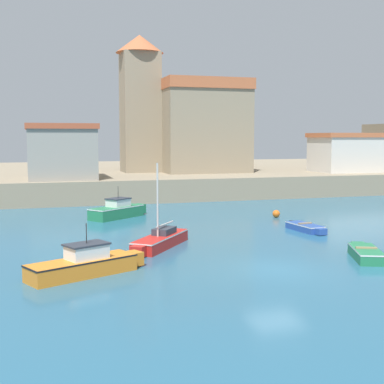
{
  "coord_description": "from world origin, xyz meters",
  "views": [
    {
      "loc": [
        -10.72,
        -22.12,
        6.12
      ],
      "look_at": [
        0.81,
        16.24,
        2.0
      ],
      "focal_mm": 50.0,
      "sensor_mm": 36.0,
      "label": 1
    }
  ],
  "objects": [
    {
      "name": "dinghy_green_3",
      "position": [
        5.3,
        0.72,
        0.3
      ],
      "size": [
        2.31,
        3.75,
        0.63
      ],
      "color": "#237A4C",
      "rests_on": "ground"
    },
    {
      "name": "harbor_shed_near_wharf",
      "position": [
        -8.0,
        29.95,
        4.8
      ],
      "size": [
        6.46,
        7.1,
        5.18
      ],
      "color": "gray",
      "rests_on": "quay_seawall"
    },
    {
      "name": "motorboat_orange_1",
      "position": [
        -8.56,
        1.5,
        0.52
      ],
      "size": [
        5.54,
        3.41,
        2.34
      ],
      "color": "orange",
      "rests_on": "ground"
    },
    {
      "name": "dinghy_blue_0",
      "position": [
        6.35,
        8.78,
        0.25
      ],
      "size": [
        1.46,
        3.68,
        0.54
      ],
      "color": "#284C9E",
      "rests_on": "ground"
    },
    {
      "name": "sailboat_red_4",
      "position": [
        -3.99,
        6.45,
        0.42
      ],
      "size": [
        4.24,
        5.11,
        4.72
      ],
      "color": "red",
      "rests_on": "ground"
    },
    {
      "name": "harbor_shed_far_end",
      "position": [
        24.0,
        31.31,
        4.41
      ],
      "size": [
        8.02,
        5.67,
        4.41
      ],
      "color": "silver",
      "rests_on": "quay_seawall"
    },
    {
      "name": "mooring_buoy",
      "position": [
        7.11,
        14.8,
        0.28
      ],
      "size": [
        0.57,
        0.57,
        0.57
      ],
      "primitive_type": "sphere",
      "color": "orange",
      "rests_on": "ground"
    },
    {
      "name": "motorboat_green_5",
      "position": [
        -4.53,
        18.11,
        0.57
      ],
      "size": [
        4.89,
        4.18,
        2.41
      ],
      "color": "#237A4C",
      "rests_on": "ground"
    },
    {
      "name": "quay_seawall",
      "position": [
        0.0,
        45.68,
        1.09
      ],
      "size": [
        120.0,
        40.0,
        2.19
      ],
      "primitive_type": "cube",
      "color": "gray",
      "rests_on": "ground"
    },
    {
      "name": "ground_plane",
      "position": [
        0.0,
        0.0,
        0.0
      ],
      "size": [
        200.0,
        200.0,
        0.0
      ],
      "primitive_type": "plane",
      "color": "#28607F"
    },
    {
      "name": "church",
      "position": [
        6.99,
        40.1,
        7.83
      ],
      "size": [
        14.28,
        16.79,
        15.31
      ],
      "color": "gray",
      "rests_on": "quay_seawall"
    }
  ]
}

